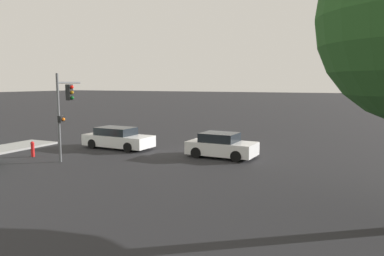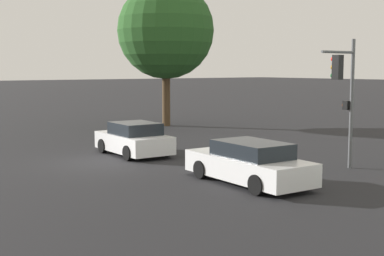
{
  "view_description": "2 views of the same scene",
  "coord_description": "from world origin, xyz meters",
  "px_view_note": "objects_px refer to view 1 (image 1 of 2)",
  "views": [
    {
      "loc": [
        -8.6,
        22.33,
        4.36
      ],
      "look_at": [
        0.43,
        3.29,
        1.81
      ],
      "focal_mm": 35.0,
      "sensor_mm": 36.0,
      "label": 1
    },
    {
      "loc": [
        19.45,
        -9.6,
        3.79
      ],
      "look_at": [
        0.01,
        4.49,
        1.1
      ],
      "focal_mm": 50.0,
      "sensor_mm": 36.0,
      "label": 2
    }
  ],
  "objects_px": {
    "crossing_car_1": "(221,146)",
    "traffic_signal": "(65,105)",
    "fire_hydrant": "(33,149)",
    "crossing_car_0": "(118,138)"
  },
  "relations": [
    {
      "from": "traffic_signal",
      "to": "fire_hydrant",
      "type": "xyz_separation_m",
      "value": [
        2.63,
        0.02,
        -2.66
      ]
    },
    {
      "from": "crossing_car_0",
      "to": "crossing_car_1",
      "type": "bearing_deg",
      "value": 3.3
    },
    {
      "from": "crossing_car_1",
      "to": "traffic_signal",
      "type": "bearing_deg",
      "value": -146.34
    },
    {
      "from": "traffic_signal",
      "to": "fire_hydrant",
      "type": "relative_size",
      "value": 5.3
    },
    {
      "from": "traffic_signal",
      "to": "crossing_car_1",
      "type": "bearing_deg",
      "value": 29.74
    },
    {
      "from": "crossing_car_0",
      "to": "fire_hydrant",
      "type": "height_order",
      "value": "crossing_car_0"
    },
    {
      "from": "traffic_signal",
      "to": "fire_hydrant",
      "type": "height_order",
      "value": "traffic_signal"
    },
    {
      "from": "traffic_signal",
      "to": "crossing_car_1",
      "type": "distance_m",
      "value": 9.19
    },
    {
      "from": "crossing_car_1",
      "to": "crossing_car_0",
      "type": "bearing_deg",
      "value": -176.96
    },
    {
      "from": "traffic_signal",
      "to": "crossing_car_1",
      "type": "height_order",
      "value": "traffic_signal"
    }
  ]
}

